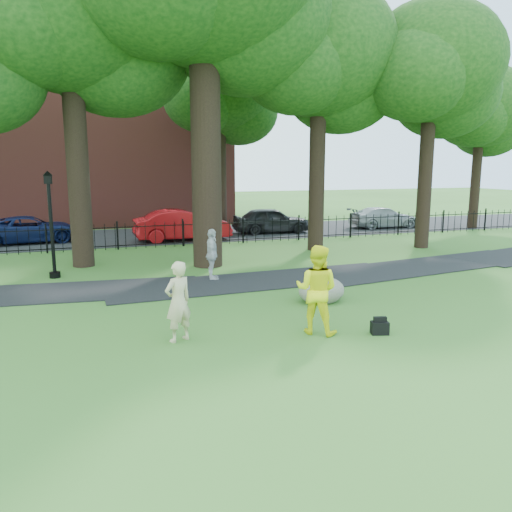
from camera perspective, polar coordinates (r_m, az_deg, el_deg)
name	(u,v)px	position (r m, az deg, el deg)	size (l,w,h in m)	color
ground	(273,317)	(12.70, 2.01, -7.02)	(120.00, 120.00, 0.00)	#346021
footpath	(259,281)	(16.57, 0.40, -2.89)	(36.00, 2.60, 0.03)	black
street	(169,235)	(27.92, -9.86, 2.36)	(80.00, 7.00, 0.02)	black
iron_fence	(183,234)	(23.93, -8.35, 2.55)	(44.00, 0.04, 1.20)	black
brick_building	(85,131)	(35.39, -18.93, 13.35)	(18.00, 8.00, 12.00)	brown
tree_row	(209,50)	(20.78, -5.41, 22.40)	(26.82, 7.96, 12.42)	black
woman	(178,302)	(10.94, -8.89, -5.16)	(0.65, 0.42, 1.78)	#D0BA8F
man	(317,290)	(11.38, 6.95, -3.83)	(0.99, 0.77, 2.03)	#FFF815
pedestrian	(212,255)	(16.65, -5.06, 0.16)	(1.01, 0.42, 1.72)	#BAB9BE
boulder	(322,288)	(14.10, 7.51, -3.70)	(1.33, 1.01, 0.78)	#6C6A5A
lamppost	(51,226)	(18.13, -22.35, 3.17)	(0.36, 0.36, 3.62)	black
backpack	(380,328)	(11.78, 13.95, -7.98)	(0.39, 0.24, 0.29)	black
red_bag	(313,299)	(14.06, 6.57, -4.89)	(0.33, 0.21, 0.23)	maroon
red_sedan	(182,225)	(25.68, -8.40, 3.51)	(1.69, 4.85, 1.60)	#A00C11
navy_van	(31,229)	(27.11, -24.36, 2.78)	(2.21, 4.79, 1.33)	#0D1742
grey_car	(271,220)	(28.34, 1.75, 4.12)	(1.74, 4.32, 1.47)	black
silver_car	(384,218)	(31.74, 14.38, 4.28)	(1.77, 4.35, 1.26)	#93979B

